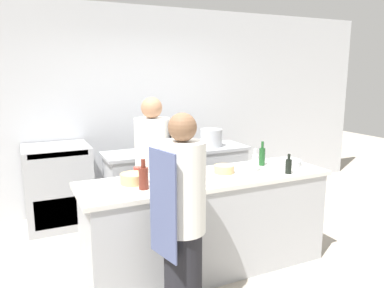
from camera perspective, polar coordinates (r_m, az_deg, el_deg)
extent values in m
plane|color=#A89E8E|center=(3.91, 2.31, -18.29)|extent=(16.00, 16.00, 0.00)
cube|color=silver|center=(5.41, -8.12, 5.49)|extent=(8.00, 0.06, 2.80)
cube|color=#A8AAAF|center=(3.71, 2.36, -12.23)|extent=(2.32, 0.69, 0.90)
cube|color=silver|center=(3.55, 2.42, -5.27)|extent=(2.41, 0.71, 0.04)
cube|color=#A8AAAF|center=(4.88, -2.21, -6.42)|extent=(1.80, 0.53, 0.90)
cube|color=#A8AAAF|center=(4.76, -2.25, -1.04)|extent=(1.87, 0.56, 0.04)
cube|color=#A8AAAF|center=(4.97, -19.72, -6.04)|extent=(0.78, 0.68, 1.02)
cube|color=black|center=(4.73, -19.11, -9.81)|extent=(0.62, 0.01, 0.36)
cube|color=black|center=(4.53, -19.67, -1.55)|extent=(0.66, 0.01, 0.06)
cylinder|color=black|center=(3.02, -1.36, -19.62)|extent=(0.29, 0.29, 0.75)
cylinder|color=silver|center=(2.72, -1.43, -6.62)|extent=(0.34, 0.34, 0.67)
cube|color=#4C567F|center=(2.66, -4.48, -9.27)|extent=(0.08, 0.32, 0.78)
sphere|color=brown|center=(2.62, -1.48, 2.58)|extent=(0.21, 0.21, 0.21)
cylinder|color=black|center=(4.11, -5.82, -10.93)|extent=(0.31, 0.31, 0.76)
cylinder|color=white|center=(3.89, -6.03, -1.05)|extent=(0.37, 0.37, 0.68)
cube|color=#2D2D33|center=(3.96, -3.33, -2.23)|extent=(0.06, 0.35, 0.79)
sphere|color=#9E7051|center=(3.83, -6.17, 5.52)|extent=(0.22, 0.22, 0.22)
cylinder|color=#19471E|center=(4.00, 10.63, -1.92)|extent=(0.06, 0.06, 0.18)
cylinder|color=#19471E|center=(3.97, 10.69, -0.13)|extent=(0.03, 0.03, 0.07)
cylinder|color=silver|center=(3.75, 9.56, -2.92)|extent=(0.06, 0.06, 0.16)
cylinder|color=silver|center=(3.72, 9.62, -1.21)|extent=(0.03, 0.03, 0.06)
cylinder|color=#5B2319|center=(3.17, -7.38, -5.21)|extent=(0.08, 0.08, 0.19)
cylinder|color=#5B2319|center=(3.14, -7.44, -2.93)|extent=(0.04, 0.04, 0.07)
cylinder|color=black|center=(3.74, 14.49, -3.35)|extent=(0.06, 0.06, 0.14)
cylinder|color=black|center=(3.72, 14.56, -1.89)|extent=(0.03, 0.03, 0.05)
cylinder|color=tan|center=(3.66, 4.90, -3.83)|extent=(0.20, 0.20, 0.08)
cylinder|color=#B7BABC|center=(3.57, -2.14, -4.20)|extent=(0.21, 0.21, 0.08)
cylinder|color=#B7BABC|center=(4.09, 14.45, -2.72)|extent=(0.27, 0.27, 0.06)
cylinder|color=tan|center=(3.36, -8.94, -5.22)|extent=(0.23, 0.23, 0.09)
cylinder|color=#B2382D|center=(3.53, -8.21, -4.29)|extent=(0.08, 0.08, 0.10)
cube|color=white|center=(3.35, 0.82, -5.82)|extent=(0.33, 0.27, 0.01)
cylinder|color=#A8AAAF|center=(4.92, 2.96, 0.96)|extent=(0.29, 0.29, 0.23)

